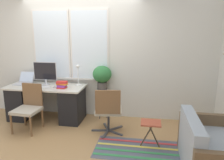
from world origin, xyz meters
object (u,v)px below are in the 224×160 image
(office_chair_swivel, at_px, (108,110))
(potted_plant, at_px, (102,75))
(book_stack, at_px, (62,85))
(couch_loveseat, at_px, (212,153))
(plant_stand, at_px, (102,93))
(mouse, at_px, (54,87))
(monitor, at_px, (45,72))
(laptop, at_px, (24,81))
(desk_lamp, at_px, (78,73))
(keyboard, at_px, (39,87))
(desk_chair_wooden, at_px, (28,107))
(folding_stool, at_px, (151,125))

(office_chair_swivel, distance_m, potted_plant, 0.90)
(book_stack, distance_m, couch_loveseat, 2.91)
(book_stack, xyz_separation_m, plant_stand, (0.76, 0.35, -0.23))
(plant_stand, bearing_deg, mouse, -158.94)
(monitor, bearing_deg, potted_plant, 7.11)
(couch_loveseat, relative_size, potted_plant, 2.58)
(book_stack, height_order, couch_loveseat, book_stack)
(potted_plant, bearing_deg, laptop, -175.79)
(monitor, height_order, potted_plant, monitor)
(desk_lamp, relative_size, book_stack, 1.99)
(potted_plant, bearing_deg, keyboard, -163.19)
(laptop, bearing_deg, potted_plant, 4.21)
(desk_chair_wooden, relative_size, plant_stand, 1.29)
(couch_loveseat, bearing_deg, monitor, 64.84)
(monitor, xyz_separation_m, mouse, (0.27, -0.21, -0.26))
(folding_stool, bearing_deg, plant_stand, 133.86)
(mouse, distance_m, couch_loveseat, 3.05)
(mouse, xyz_separation_m, folding_stool, (1.95, -0.71, -0.37))
(desk_lamp, bearing_deg, folding_stool, -32.93)
(desk_chair_wooden, height_order, plant_stand, desk_chair_wooden)
(plant_stand, relative_size, potted_plant, 1.42)
(keyboard, bearing_deg, office_chair_swivel, -12.40)
(laptop, bearing_deg, desk_chair_wooden, -55.65)
(couch_loveseat, distance_m, folding_stool, 0.96)
(book_stack, bearing_deg, desk_lamp, 47.13)
(book_stack, bearing_deg, potted_plant, 25.01)
(keyboard, bearing_deg, couch_loveseat, -21.37)
(couch_loveseat, bearing_deg, plant_stand, 49.34)
(monitor, distance_m, book_stack, 0.53)
(folding_stool, bearing_deg, monitor, 157.64)
(keyboard, relative_size, book_stack, 1.97)
(office_chair_swivel, distance_m, folding_stool, 0.85)
(monitor, relative_size, office_chair_swivel, 0.58)
(mouse, distance_m, potted_plant, 1.01)
(keyboard, xyz_separation_m, folding_stool, (2.26, -0.69, -0.36))
(desk_chair_wooden, xyz_separation_m, couch_loveseat, (3.10, -0.79, -0.19))
(monitor, height_order, desk_lamp, monitor)
(office_chair_swivel, relative_size, couch_loveseat, 0.72)
(mouse, relative_size, desk_lamp, 0.15)
(office_chair_swivel, bearing_deg, keyboard, -20.53)
(laptop, height_order, plant_stand, laptop)
(plant_stand, bearing_deg, laptop, -175.79)
(laptop, distance_m, keyboard, 0.54)
(folding_stool, bearing_deg, desk_lamp, 147.07)
(monitor, bearing_deg, keyboard, -99.07)
(laptop, xyz_separation_m, desk_chair_wooden, (0.45, -0.65, -0.32))
(laptop, relative_size, desk_lamp, 0.85)
(monitor, height_order, folding_stool, monitor)
(desk_chair_wooden, distance_m, plant_stand, 1.50)
(desk_lamp, distance_m, potted_plant, 0.51)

